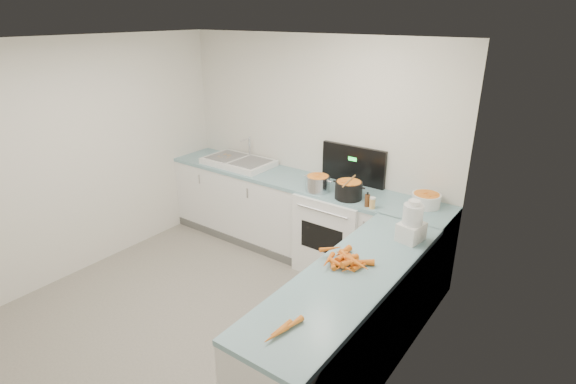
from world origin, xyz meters
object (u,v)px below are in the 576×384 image
Objects in this scene: steel_pot at (318,184)px; food_processor at (412,223)px; black_pot at (349,191)px; mixing_bowl at (426,200)px; spice_jar at (372,204)px; stove at (337,229)px; extract_bottle at (367,201)px; sink at (238,162)px.

food_processor is at bearing -21.51° from steel_pot.
steel_pot is 0.92× the size of black_pot.
food_processor is (0.15, -0.76, 0.09)m from mixing_bowl.
mixing_bowl reaches higher than spice_jar.
steel_pot is 0.68m from spice_jar.
stove is at bearing 40.81° from steel_pot.
black_pot is at bearing -36.85° from stove.
extract_bottle is (0.43, -0.21, 0.53)m from stove.
food_processor is at bearing -31.27° from stove.
stove is at bearing 148.73° from food_processor.
steel_pot is 2.59× the size of spice_jar.
food_processor is (1.05, -0.63, 0.62)m from stove.
black_pot is at bearing 150.03° from food_processor.
mixing_bowl is at bearing 41.59° from spice_jar.
sink is 2.40× the size of food_processor.
stove is 1.37m from food_processor.
food_processor is at bearing -34.54° from extract_bottle.
sink is 1.64m from black_pot.
black_pot is 0.77× the size of food_processor.
sink is 6.95× the size of extract_bottle.
sink is 2.58m from food_processor.
black_pot is 2.81× the size of spice_jar.
mixing_bowl is 0.78× the size of food_processor.
sink reaches higher than spice_jar.
food_processor reaches higher than black_pot.
food_processor is at bearing -78.82° from mixing_bowl.
sink is at bearing 179.38° from stove.
steel_pot is (1.27, -0.17, 0.04)m from sink.
mixing_bowl is at bearing 36.46° from extract_bottle.
spice_jar is at bearing 143.45° from food_processor.
sink is at bearing 172.87° from spice_jar.
extract_bottle is (0.61, -0.06, -0.01)m from steel_pot.
steel_pot reaches higher than extract_bottle.
spice_jar is 0.28× the size of food_processor.
steel_pot is at bearing 173.66° from spice_jar.
stove is 3.79× the size of food_processor.
mixing_bowl is 0.53m from spice_jar.
steel_pot reaches higher than spice_jar.
sink reaches higher than extract_bottle.
black_pot reaches higher than mixing_bowl.
extract_bottle is at bearing -6.96° from sink.
sink reaches higher than black_pot.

